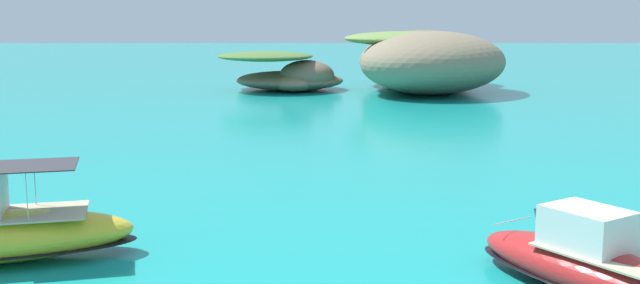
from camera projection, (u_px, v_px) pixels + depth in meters
islet_large at (424, 60)px, 83.07m from camera, size 21.89×29.60×6.47m
islet_small at (290, 75)px, 82.55m from camera, size 14.47×12.45×4.26m
motorboat_red at (596, 267)px, 22.60m from camera, size 7.02×8.68×2.57m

